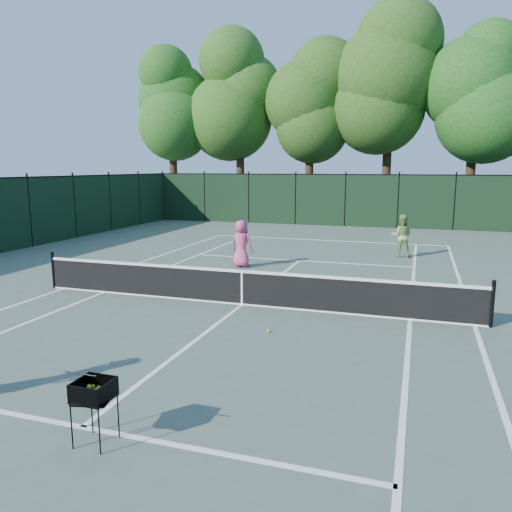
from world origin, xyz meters
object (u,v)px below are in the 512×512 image
(player_green, at_px, (402,236))
(player_pink, at_px, (242,244))
(ball_hopper, at_px, (94,391))
(loose_ball_midcourt, at_px, (268,331))

(player_green, bearing_deg, player_pink, 35.22)
(player_green, bearing_deg, ball_hopper, 77.22)
(ball_hopper, bearing_deg, player_green, 65.20)
(player_green, relative_size, ball_hopper, 1.95)
(player_pink, relative_size, ball_hopper, 1.95)
(player_pink, height_order, player_green, player_green)
(player_pink, height_order, ball_hopper, player_pink)
(ball_hopper, height_order, loose_ball_midcourt, ball_hopper)
(loose_ball_midcourt, bearing_deg, ball_hopper, -99.82)
(player_green, xyz_separation_m, loose_ball_midcourt, (-2.33, -10.28, -0.80))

